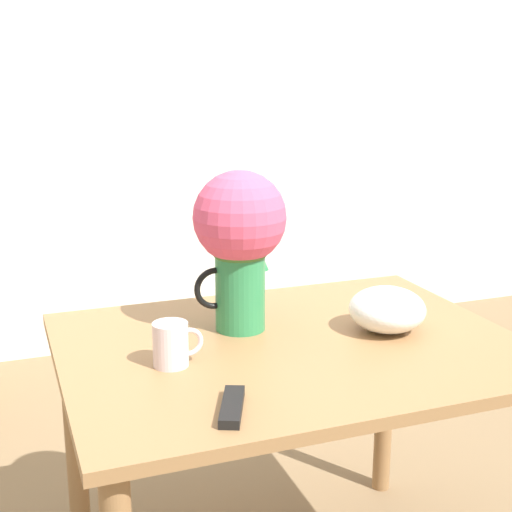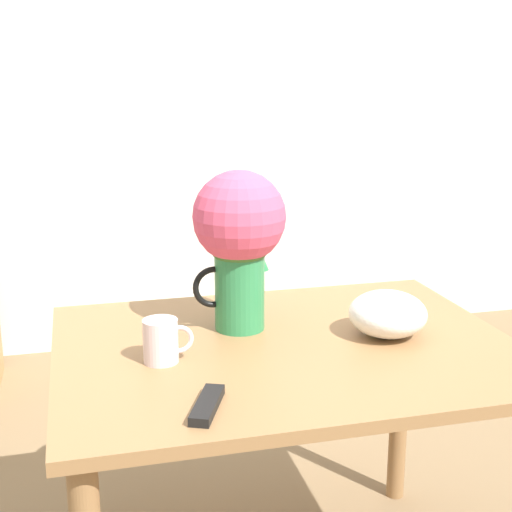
# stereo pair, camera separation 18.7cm
# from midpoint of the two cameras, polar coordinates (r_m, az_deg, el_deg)

# --- Properties ---
(wall_back) EXTENTS (8.00, 0.05, 2.60)m
(wall_back) POSITION_cam_midpoint_polar(r_m,az_deg,el_deg) (3.70, -13.24, 12.14)
(wall_back) COLOR silver
(wall_back) RESTS_ON ground_plane
(table) EXTENTS (1.16, 0.89, 0.76)m
(table) POSITION_cam_midpoint_polar(r_m,az_deg,el_deg) (1.87, -0.11, -10.14)
(table) COLOR olive
(table) RESTS_ON ground_plane
(flower_vase) EXTENTS (0.25, 0.24, 0.43)m
(flower_vase) POSITION_cam_midpoint_polar(r_m,az_deg,el_deg) (1.85, -4.22, 1.78)
(flower_vase) COLOR #2D844C
(flower_vase) RESTS_ON table
(coffee_mug) EXTENTS (0.12, 0.08, 0.11)m
(coffee_mug) POSITION_cam_midpoint_polar(r_m,az_deg,el_deg) (1.69, -9.93, -7.02)
(coffee_mug) COLOR silver
(coffee_mug) RESTS_ON table
(white_bowl) EXTENTS (0.20, 0.20, 0.12)m
(white_bowl) POSITION_cam_midpoint_polar(r_m,az_deg,el_deg) (1.90, 7.69, -4.30)
(white_bowl) COLOR white
(white_bowl) RESTS_ON table
(remote_control) EXTENTS (0.10, 0.16, 0.02)m
(remote_control) POSITION_cam_midpoint_polar(r_m,az_deg,el_deg) (1.48, -5.65, -11.98)
(remote_control) COLOR black
(remote_control) RESTS_ON table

